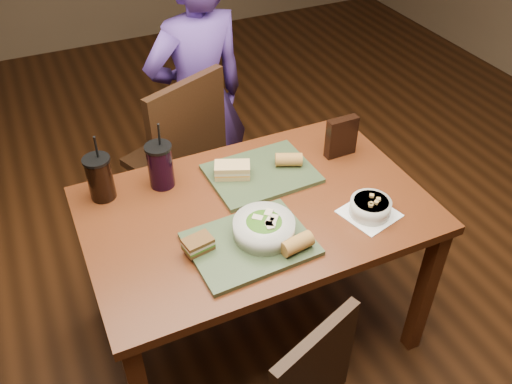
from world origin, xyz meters
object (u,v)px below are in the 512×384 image
at_px(dining_table, 256,224).
at_px(diner, 199,101).
at_px(baguette_far, 289,160).
at_px(tray_far, 261,174).
at_px(sandwich_near, 198,244).
at_px(sandwich_far, 232,170).
at_px(tray_near, 250,244).
at_px(baguette_near, 297,244).
at_px(cup_cola, 100,178).
at_px(cup_berry, 160,165).
at_px(chair_far, 184,155).
at_px(chip_bag, 341,137).
at_px(soup_bowl, 370,207).
at_px(salad_bowl, 264,227).

xyz_separation_m(dining_table, diner, (0.08, 0.87, 0.08)).
bearing_deg(diner, baguette_far, 92.59).
relative_size(dining_table, tray_far, 3.10).
height_order(sandwich_near, sandwich_far, sandwich_far).
height_order(tray_near, baguette_near, baguette_near).
height_order(tray_near, sandwich_near, sandwich_near).
bearing_deg(cup_cola, cup_berry, -5.41).
distance_m(sandwich_near, cup_berry, 0.43).
distance_m(diner, tray_far, 0.70).
distance_m(chair_far, chip_bag, 0.81).
xyz_separation_m(diner, baguette_near, (-0.06, -1.15, 0.06)).
xyz_separation_m(dining_table, chip_bag, (0.47, 0.16, 0.18)).
distance_m(soup_bowl, chip_bag, 0.40).
xyz_separation_m(sandwich_near, cup_berry, (-0.00, 0.42, 0.05)).
distance_m(baguette_far, chip_bag, 0.25).
height_order(soup_bowl, cup_berry, cup_berry).
height_order(cup_berry, chip_bag, cup_berry).
distance_m(sandwich_far, baguette_near, 0.48).
height_order(tray_far, cup_berry, cup_berry).
height_order(tray_far, cup_cola, cup_cola).
xyz_separation_m(chair_far, sandwich_near, (-0.22, -0.84, 0.23)).
bearing_deg(baguette_far, cup_berry, 167.14).
relative_size(chair_far, soup_bowl, 4.46).
relative_size(dining_table, tray_near, 3.10).
bearing_deg(tray_near, soup_bowl, -4.03).
xyz_separation_m(chair_far, sandwich_far, (0.05, -0.51, 0.24)).
bearing_deg(sandwich_near, diner, 70.04).
distance_m(soup_bowl, baguette_near, 0.35).
xyz_separation_m(diner, chip_bag, (0.39, -0.70, 0.10)).
bearing_deg(chair_far, salad_bowl, -88.83).
bearing_deg(dining_table, chair_far, 95.38).
relative_size(sandwich_far, baguette_near, 1.41).
distance_m(tray_near, chip_bag, 0.68).
bearing_deg(chair_far, tray_near, -92.70).
height_order(tray_near, salad_bowl, salad_bowl).
xyz_separation_m(tray_near, sandwich_near, (-0.18, 0.04, 0.03)).
bearing_deg(tray_near, baguette_near, -37.70).
relative_size(tray_far, baguette_far, 3.81).
bearing_deg(chip_bag, diner, 118.60).
bearing_deg(cup_berry, cup_cola, 174.59).
height_order(tray_near, soup_bowl, soup_bowl).
bearing_deg(salad_bowl, chip_bag, 32.88).
bearing_deg(diner, cup_cola, 34.70).
distance_m(tray_near, salad_bowl, 0.08).
distance_m(tray_near, cup_berry, 0.50).
bearing_deg(baguette_near, chip_bag, 45.01).
xyz_separation_m(chair_far, soup_bowl, (0.43, -0.92, 0.23)).
distance_m(dining_table, cup_berry, 0.44).
xyz_separation_m(diner, tray_far, (0.02, -0.70, 0.02)).
relative_size(cup_cola, chip_bag, 1.59).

